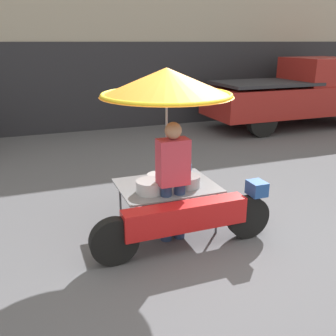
% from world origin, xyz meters
% --- Properties ---
extents(ground_plane, '(36.00, 36.00, 0.00)m').
position_xyz_m(ground_plane, '(0.00, 0.00, 0.00)').
color(ground_plane, '#56565B').
extents(shopfront_building, '(28.00, 2.06, 4.47)m').
position_xyz_m(shopfront_building, '(0.00, 7.76, 2.22)').
color(shopfront_building, '#B2A893').
rests_on(shopfront_building, ground).
extents(vendor_motorcycle_cart, '(2.30, 1.65, 2.12)m').
position_xyz_m(vendor_motorcycle_cart, '(-0.31, 0.41, 1.57)').
color(vendor_motorcycle_cart, black).
rests_on(vendor_motorcycle_cart, ground).
extents(vendor_person, '(0.38, 0.22, 1.52)m').
position_xyz_m(vendor_person, '(-0.37, 0.16, 0.85)').
color(vendor_person, navy).
rests_on(vendor_person, ground).
extents(pickup_truck, '(5.23, 1.83, 1.97)m').
position_xyz_m(pickup_truck, '(5.53, 5.15, 0.97)').
color(pickup_truck, black).
rests_on(pickup_truck, ground).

